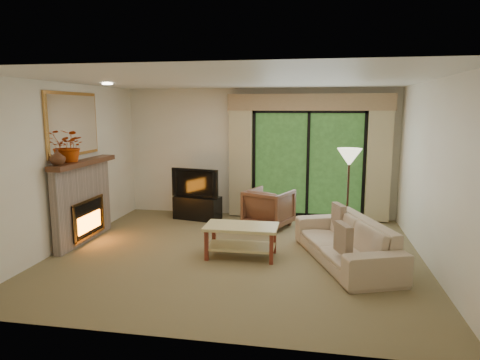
% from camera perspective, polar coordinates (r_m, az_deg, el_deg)
% --- Properties ---
extents(floor, '(5.50, 5.50, 0.00)m').
position_cam_1_polar(floor, '(6.64, -0.46, -9.83)').
color(floor, olive).
rests_on(floor, ground).
extents(ceiling, '(5.50, 5.50, 0.00)m').
position_cam_1_polar(ceiling, '(6.28, -0.50, 13.17)').
color(ceiling, silver).
rests_on(ceiling, ground).
extents(wall_back, '(5.00, 0.00, 5.00)m').
position_cam_1_polar(wall_back, '(8.78, 2.53, 3.62)').
color(wall_back, '#FAE9CF').
rests_on(wall_back, ground).
extents(wall_front, '(5.00, 0.00, 5.00)m').
position_cam_1_polar(wall_front, '(3.94, -7.21, -3.74)').
color(wall_front, '#FAE9CF').
rests_on(wall_front, ground).
extents(wall_left, '(0.00, 5.00, 5.00)m').
position_cam_1_polar(wall_left, '(7.35, -22.07, 1.78)').
color(wall_left, '#FAE9CF').
rests_on(wall_left, ground).
extents(wall_right, '(0.00, 5.00, 5.00)m').
position_cam_1_polar(wall_right, '(6.42, 24.40, 0.61)').
color(wall_right, '#FAE9CF').
rests_on(wall_right, ground).
extents(fireplace, '(0.24, 1.70, 1.37)m').
position_cam_1_polar(fireplace, '(7.55, -20.21, -2.65)').
color(fireplace, gray).
rests_on(fireplace, floor).
extents(mirror, '(0.07, 1.45, 1.02)m').
position_cam_1_polar(mirror, '(7.45, -21.34, 6.95)').
color(mirror, '#C48E48').
rests_on(mirror, wall_left).
extents(sliding_door, '(2.26, 0.10, 2.16)m').
position_cam_1_polar(sliding_door, '(8.68, 9.04, 2.11)').
color(sliding_door, black).
rests_on(sliding_door, floor).
extents(curtain_left, '(0.45, 0.18, 2.35)m').
position_cam_1_polar(curtain_left, '(8.69, 0.10, 2.90)').
color(curtain_left, '#C2B285').
rests_on(curtain_left, floor).
extents(curtain_right, '(0.45, 0.18, 2.35)m').
position_cam_1_polar(curtain_right, '(8.64, 18.04, 2.40)').
color(curtain_right, '#C2B285').
rests_on(curtain_right, floor).
extents(cornice, '(3.20, 0.24, 0.32)m').
position_cam_1_polar(cornice, '(8.52, 9.24, 10.20)').
color(cornice, '#A3825D').
rests_on(cornice, wall_back).
extents(media_console, '(0.98, 0.59, 0.46)m').
position_cam_1_polar(media_console, '(8.66, -5.69, -3.70)').
color(media_console, black).
rests_on(media_console, floor).
extents(tv, '(1.01, 0.34, 0.58)m').
position_cam_1_polar(tv, '(8.56, -5.75, -0.32)').
color(tv, black).
rests_on(tv, media_console).
extents(armchair, '(1.01, 1.02, 0.72)m').
position_cam_1_polar(armchair, '(8.04, 3.86, -3.75)').
color(armchair, brown).
rests_on(armchair, floor).
extents(sofa, '(1.52, 2.31, 0.63)m').
position_cam_1_polar(sofa, '(6.41, 13.86, -7.88)').
color(sofa, tan).
rests_on(sofa, floor).
extents(pillow_near, '(0.23, 0.40, 0.39)m').
position_cam_1_polar(pillow_near, '(5.75, 13.60, -7.61)').
color(pillow_near, brown).
rests_on(pillow_near, sofa).
extents(pillow_far, '(0.22, 0.38, 0.37)m').
position_cam_1_polar(pillow_far, '(6.94, 13.01, -4.65)').
color(pillow_far, brown).
rests_on(pillow_far, sofa).
extents(coffee_table, '(1.08, 0.60, 0.49)m').
position_cam_1_polar(coffee_table, '(6.45, 0.17, -8.14)').
color(coffee_table, '#D7C27E').
rests_on(coffee_table, floor).
extents(floor_lamp, '(0.53, 0.53, 1.54)m').
position_cam_1_polar(floor_lamp, '(7.49, 14.18, -1.78)').
color(floor_lamp, '#EFE9BD').
rests_on(floor_lamp, floor).
extents(vase, '(0.29, 0.29, 0.24)m').
position_cam_1_polar(vase, '(6.87, -23.17, 2.81)').
color(vase, '#4D2A18').
rests_on(vase, fireplace).
extents(branches, '(0.48, 0.43, 0.50)m').
position_cam_1_polar(branches, '(7.19, -21.54, 4.23)').
color(branches, '#B23D0B').
rests_on(branches, fireplace).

